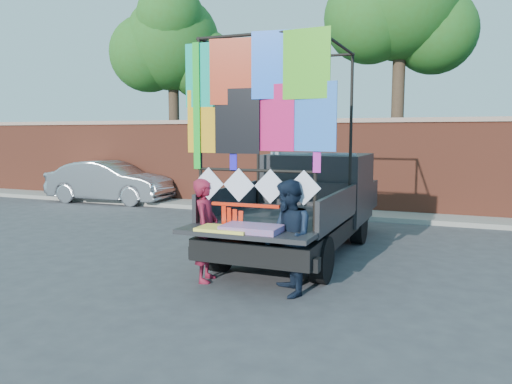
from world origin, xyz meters
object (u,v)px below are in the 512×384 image
at_px(woman, 206,230).
at_px(man, 288,238).
at_px(pickup_truck, 310,201).
at_px(sedan, 110,182).

distance_m(woman, man, 1.35).
relative_size(pickup_truck, sedan, 1.40).
bearing_deg(woman, sedan, 33.21).
xyz_separation_m(sedan, man, (8.23, -6.53, 0.13)).
height_order(pickup_truck, woman, pickup_truck).
relative_size(sedan, woman, 2.62).
distance_m(sedan, man, 10.51).
relative_size(pickup_truck, man, 3.57).
bearing_deg(pickup_truck, woman, -105.81).
height_order(pickup_truck, sedan, pickup_truck).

